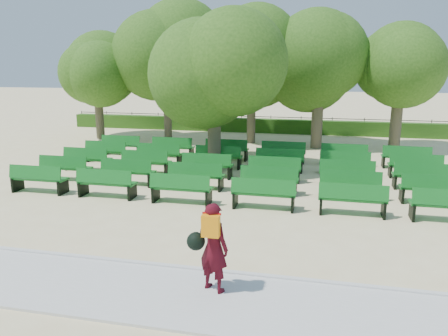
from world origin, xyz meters
TOP-DOWN VIEW (x-y plane):
  - ground at (0.00, 0.00)m, footprint 120.00×120.00m
  - paving at (0.00, -7.40)m, footprint 30.00×2.20m
  - curb at (0.00, -6.25)m, footprint 30.00×0.12m
  - hedge at (0.00, 14.00)m, footprint 26.00×0.70m
  - fence at (0.00, 14.40)m, footprint 26.00×0.10m
  - tree_line at (0.00, 10.00)m, footprint 21.80×6.80m
  - bench_array at (1.33, 1.80)m, footprint 2.03×0.69m
  - tree_among at (-0.10, 3.14)m, footprint 4.61×4.61m
  - person at (2.38, -7.04)m, footprint 0.91×0.66m

SIDE VIEW (x-z plane):
  - ground at x=0.00m, z-range 0.00..0.00m
  - fence at x=0.00m, z-range -0.51..0.51m
  - tree_line at x=0.00m, z-range -3.52..3.52m
  - paving at x=0.00m, z-range 0.00..0.06m
  - curb at x=0.00m, z-range 0.00..0.10m
  - bench_array at x=1.33m, z-range -0.53..0.74m
  - hedge at x=0.00m, z-range 0.00..0.90m
  - person at x=2.38m, z-range 0.09..1.91m
  - tree_among at x=-0.10m, z-range 1.16..7.70m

